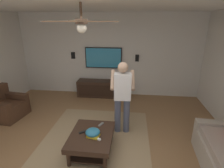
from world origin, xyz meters
TOP-DOWN VIEW (x-y plane):
  - ground_plane at (0.00, 0.00)m, footprint 7.51×7.51m
  - wall_back_tv at (3.18, 0.00)m, footprint 0.10×6.22m
  - area_rug at (0.28, -0.07)m, footprint 2.95×2.27m
  - armchair at (1.15, 2.50)m, footprint 0.89×0.90m
  - coffee_table at (0.08, -0.07)m, footprint 1.00×0.80m
  - media_console at (2.85, 0.18)m, footprint 0.45×1.70m
  - tv at (3.09, 0.18)m, footprint 0.05×1.23m
  - person_standing at (0.85, -0.61)m, footprint 0.56×0.56m
  - bowl at (0.05, -0.11)m, footprint 0.28×0.28m
  - remote_white at (-0.06, -0.21)m, footprint 0.11×0.15m
  - remote_black at (0.10, 0.10)m, footprint 0.13×0.15m
  - remote_grey at (0.41, -0.20)m, footprint 0.15×0.11m
  - book at (0.00, -0.13)m, footprint 0.20×0.25m
  - vase_round at (2.81, -0.23)m, footprint 0.22×0.22m
  - wall_speaker_left at (3.10, -0.94)m, footprint 0.06×0.12m
  - wall_speaker_right at (3.10, 1.23)m, footprint 0.06×0.12m
  - ceiling_fan at (0.16, 0.03)m, footprint 1.20×1.18m

SIDE VIEW (x-z plane):
  - ground_plane at x=0.00m, z-range 0.00..0.00m
  - area_rug at x=0.28m, z-range 0.00..0.01m
  - media_console at x=2.85m, z-range 0.00..0.55m
  - armchair at x=1.15m, z-range -0.13..0.69m
  - coffee_table at x=0.08m, z-range 0.10..0.50m
  - remote_white at x=-0.06m, z-range 0.40..0.42m
  - remote_black at x=0.10m, z-range 0.40..0.42m
  - remote_grey at x=0.41m, z-range 0.40..0.42m
  - book at x=0.00m, z-range 0.40..0.44m
  - bowl at x=0.05m, z-range 0.40..0.52m
  - vase_round at x=2.81m, z-range 0.55..0.77m
  - person_standing at x=0.85m, z-range 0.11..1.75m
  - tv at x=3.09m, z-range 0.94..1.63m
  - wall_speaker_left at x=3.10m, z-range 1.19..1.41m
  - wall_speaker_right at x=3.10m, z-range 1.23..1.45m
  - wall_back_tv at x=3.18m, z-range 0.00..2.72m
  - ceiling_fan at x=0.16m, z-range 2.16..2.62m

